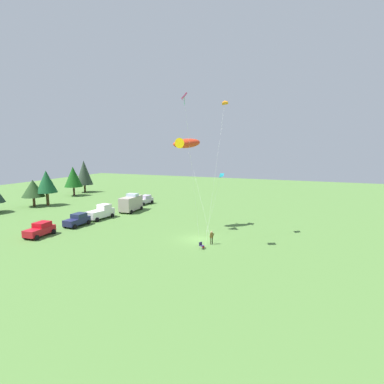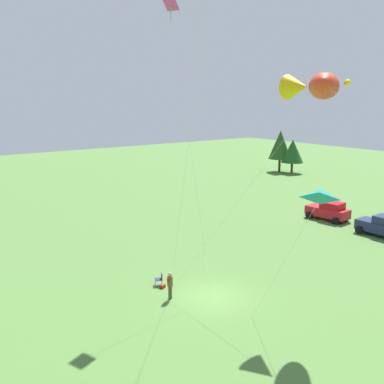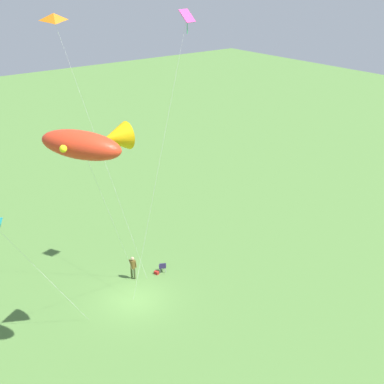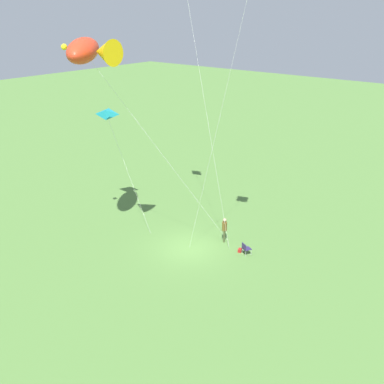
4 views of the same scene
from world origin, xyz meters
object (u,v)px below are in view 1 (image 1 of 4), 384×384
(car_red_sedan, at_px, (40,229))
(van_motorhome_grey, at_px, (131,203))
(car_navy_hatch, at_px, (77,220))
(kite_diamond_rainbow, at_px, (185,104))
(person_kite_flyer, at_px, (212,236))
(kite_large_fish, at_px, (185,143))
(kite_delta_orange, at_px, (224,103))
(truck_white_pickup, at_px, (101,212))
(backpack_on_grass, at_px, (203,247))
(car_silver_compact, at_px, (145,200))
(folding_chair, at_px, (201,245))
(kite_delta_teal, at_px, (220,175))

(car_red_sedan, xyz_separation_m, van_motorhome_grey, (18.39, -2.47, 0.69))
(car_red_sedan, distance_m, car_navy_hatch, 6.27)
(car_red_sedan, relative_size, kite_diamond_rainbow, 0.24)
(person_kite_flyer, relative_size, kite_large_fish, 0.13)
(person_kite_flyer, height_order, kite_delta_orange, kite_delta_orange)
(truck_white_pickup, xyz_separation_m, van_motorhome_grey, (6.88, -1.52, 0.54))
(truck_white_pickup, height_order, kite_delta_orange, kite_delta_orange)
(backpack_on_grass, height_order, truck_white_pickup, truck_white_pickup)
(backpack_on_grass, height_order, car_silver_compact, car_silver_compact)
(truck_white_pickup, bearing_deg, kite_delta_orange, -89.79)
(person_kite_flyer, xyz_separation_m, kite_large_fish, (5.49, 5.92, 11.63))
(kite_delta_orange, bearing_deg, folding_chair, 172.33)
(car_red_sedan, bearing_deg, car_silver_compact, -7.44)
(person_kite_flyer, xyz_separation_m, car_navy_hatch, (0.71, 22.15, -0.07))
(kite_diamond_rainbow, bearing_deg, kite_large_fish, 23.23)
(car_navy_hatch, height_order, kite_diamond_rainbow, kite_diamond_rainbow)
(car_navy_hatch, bearing_deg, backpack_on_grass, -96.97)
(folding_chair, distance_m, kite_large_fish, 15.29)
(kite_delta_orange, bearing_deg, car_red_sedan, 112.31)
(car_navy_hatch, distance_m, car_silver_compact, 19.48)
(car_red_sedan, height_order, kite_delta_teal, kite_delta_teal)
(car_red_sedan, distance_m, kite_delta_orange, 30.08)
(person_kite_flyer, bearing_deg, car_silver_compact, -165.63)
(car_navy_hatch, relative_size, van_motorhome_grey, 0.76)
(kite_delta_orange, bearing_deg, car_silver_compact, 53.64)
(backpack_on_grass, height_order, kite_delta_orange, kite_delta_orange)
(person_kite_flyer, height_order, car_silver_compact, car_silver_compact)
(backpack_on_grass, relative_size, truck_white_pickup, 0.06)
(van_motorhome_grey, distance_m, kite_delta_orange, 27.64)
(car_red_sedan, relative_size, car_silver_compact, 0.99)
(car_red_sedan, relative_size, kite_delta_teal, 0.52)
(folding_chair, distance_m, kite_delta_orange, 18.32)
(car_silver_compact, bearing_deg, van_motorhome_grey, -161.89)
(van_motorhome_grey, height_order, kite_delta_teal, kite_delta_teal)
(folding_chair, distance_m, truck_white_pickup, 22.80)
(backpack_on_grass, xyz_separation_m, van_motorhome_grey, (14.49, 19.87, 1.53))
(kite_diamond_rainbow, bearing_deg, car_silver_compact, 40.25)
(kite_large_fish, bearing_deg, backpack_on_grass, -142.85)
(car_silver_compact, xyz_separation_m, kite_delta_orange, (-16.23, -22.05, 16.81))
(truck_white_pickup, height_order, kite_delta_teal, kite_delta_teal)
(kite_diamond_rainbow, height_order, kite_delta_teal, kite_diamond_rainbow)
(kite_delta_orange, bearing_deg, truck_white_pickup, 84.73)
(person_kite_flyer, bearing_deg, truck_white_pickup, -138.17)
(kite_large_fish, xyz_separation_m, kite_delta_orange, (-1.55, -6.12, 5.12))
(truck_white_pickup, height_order, kite_diamond_rainbow, kite_diamond_rainbow)
(backpack_on_grass, relative_size, kite_delta_orange, 0.02)
(car_navy_hatch, distance_m, kite_delta_teal, 23.12)
(backpack_on_grass, distance_m, kite_diamond_rainbow, 16.90)
(car_silver_compact, height_order, kite_diamond_rainbow, kite_diamond_rainbow)
(car_silver_compact, xyz_separation_m, kite_delta_teal, (-10.96, -20.04, 6.95))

